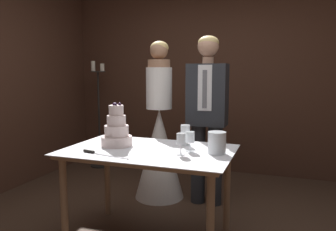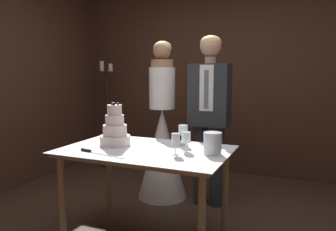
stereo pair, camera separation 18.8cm
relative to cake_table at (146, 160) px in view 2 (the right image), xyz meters
name	(u,v)px [view 2 (the right image)]	position (x,y,z in m)	size (l,w,h in m)	color
wall_back	(227,77)	(0.14, 2.20, 0.64)	(4.56, 0.12, 2.64)	#472B1E
cake_table	(146,160)	(0.00, 0.00, 0.00)	(1.34, 0.85, 0.77)	#8E6B4C
tiered_cake	(115,131)	(-0.31, 0.03, 0.21)	(0.26, 0.26, 0.37)	beige
cake_knife	(93,152)	(-0.31, -0.27, 0.10)	(0.43, 0.10, 0.02)	silver
wine_glass_near	(183,131)	(0.23, 0.24, 0.22)	(0.08, 0.08, 0.18)	silver
wine_glass_middle	(176,140)	(0.30, -0.08, 0.20)	(0.07, 0.07, 0.17)	silver
wine_glass_far	(186,138)	(0.33, 0.05, 0.19)	(0.07, 0.07, 0.16)	silver
hurricane_candle	(213,144)	(0.54, 0.05, 0.17)	(0.14, 0.14, 0.17)	silver
bride	(162,142)	(-0.27, 0.92, -0.06)	(0.54, 0.54, 1.72)	white
groom	(210,111)	(0.27, 0.92, 0.31)	(0.40, 0.25, 1.75)	#282B30
candle_stand	(107,118)	(-1.54, 1.77, 0.03)	(0.28, 0.28, 1.55)	black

